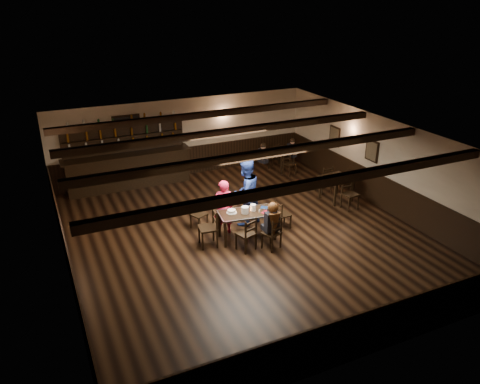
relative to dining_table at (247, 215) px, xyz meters
name	(u,v)px	position (x,y,z in m)	size (l,w,h in m)	color
ground	(245,235)	(0.01, 0.17, -0.66)	(10.00, 10.00, 0.00)	black
room_shell	(245,174)	(0.02, 0.21, 1.08)	(9.02, 10.02, 2.71)	beige
dining_table	(247,215)	(0.00, 0.00, 0.00)	(1.55, 0.93, 0.75)	black
chair_near_left	(248,232)	(-0.25, -0.60, -0.14)	(0.52, 0.51, 0.90)	black
chair_near_right	(274,231)	(0.36, -0.81, -0.15)	(0.52, 0.51, 0.87)	black
chair_end_left	(211,225)	(-0.99, 0.05, -0.08)	(0.51, 0.53, 1.00)	black
chair_end_right	(281,213)	(1.09, 0.12, -0.19)	(0.38, 0.39, 0.80)	black
chair_far_pushed	(197,211)	(-0.98, 1.13, -0.18)	(0.50, 0.49, 0.82)	black
woman_pink	(223,207)	(-0.44, 0.54, 0.10)	(0.55, 0.36, 1.52)	#F12C55
man_blue	(245,192)	(0.32, 0.79, 0.29)	(0.92, 0.72, 1.90)	navy
seated_person	(272,219)	(0.33, -0.76, 0.18)	(0.35, 0.53, 0.86)	black
cake	(232,211)	(-0.37, 0.14, 0.13)	(0.27, 0.27, 0.09)	white
plate_stack_a	(245,210)	(-0.07, -0.02, 0.18)	(0.19, 0.19, 0.18)	white
plate_stack_b	(253,207)	(0.19, 0.03, 0.18)	(0.15, 0.15, 0.17)	white
tea_light	(246,210)	(0.01, 0.09, 0.11)	(0.05, 0.05, 0.06)	#A5A8AD
salt_shaker	(259,211)	(0.29, -0.14, 0.13)	(0.03, 0.03, 0.08)	silver
pepper_shaker	(264,210)	(0.40, -0.16, 0.14)	(0.04, 0.04, 0.10)	#A5A8AD
drink_glass	(255,207)	(0.28, 0.11, 0.14)	(0.06, 0.06, 0.10)	silver
menu_red	(267,212)	(0.48, -0.21, 0.09)	(0.29, 0.21, 0.00)	maroon
menu_blue	(266,207)	(0.57, 0.05, 0.09)	(0.26, 0.18, 0.00)	#0D1F45
bar_counter	(128,166)	(-2.02, 4.89, 0.06)	(4.16, 0.70, 2.20)	black
back_table_a	(337,180)	(3.59, 1.06, -0.01)	(0.92, 0.92, 0.75)	black
back_table_b	(281,152)	(3.37, 4.16, -0.02)	(0.95, 0.95, 0.75)	black
bg_patron_left	(263,153)	(2.50, 3.92, 0.16)	(0.31, 0.39, 0.71)	black
bg_patron_right	(292,148)	(3.75, 4.05, 0.15)	(0.29, 0.38, 0.69)	black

